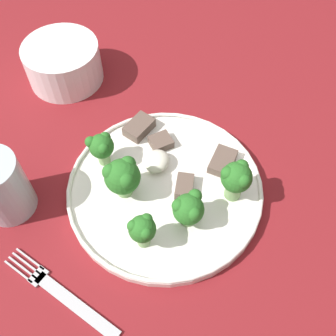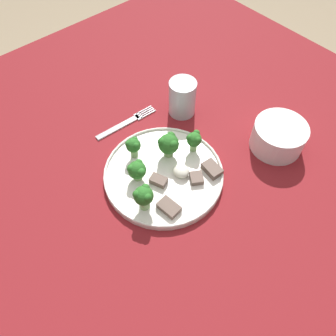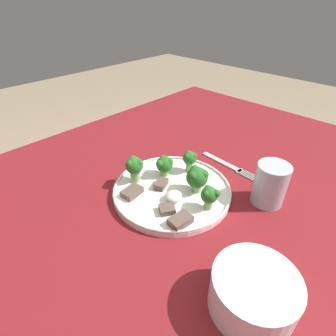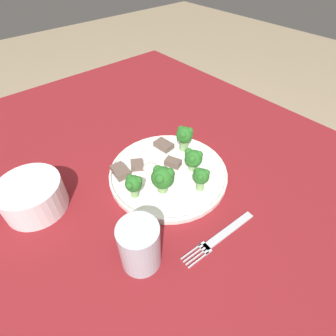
% 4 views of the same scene
% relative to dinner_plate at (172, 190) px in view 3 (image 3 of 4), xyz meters
% --- Properties ---
extents(table, '(1.33, 1.19, 0.76)m').
position_rel_dinner_plate_xyz_m(table, '(-0.01, 0.11, -0.09)').
color(table, maroon).
rests_on(table, ground_plane).
extents(dinner_plate, '(0.28, 0.28, 0.02)m').
position_rel_dinner_plate_xyz_m(dinner_plate, '(0.00, 0.00, 0.00)').
color(dinner_plate, white).
rests_on(dinner_plate, table).
extents(fork, '(0.03, 0.18, 0.00)m').
position_rel_dinner_plate_xyz_m(fork, '(-0.19, 0.03, -0.01)').
color(fork, '#B2B2B7').
rests_on(fork, table).
extents(cream_bowl, '(0.13, 0.13, 0.07)m').
position_rel_dinner_plate_xyz_m(cream_bowl, '(0.11, 0.27, 0.02)').
color(cream_bowl, white).
rests_on(cream_bowl, table).
extents(drinking_glass, '(0.07, 0.07, 0.10)m').
position_rel_dinner_plate_xyz_m(drinking_glass, '(-0.13, 0.17, 0.03)').
color(drinking_glass, '#B2C1CC').
rests_on(drinking_glass, table).
extents(broccoli_floret_near_rim_left, '(0.04, 0.04, 0.07)m').
position_rel_dinner_plate_xyz_m(broccoli_floret_near_rim_left, '(0.04, -0.09, 0.05)').
color(broccoli_floret_near_rim_left, '#7FA866').
rests_on(broccoli_floret_near_rim_left, dinner_plate).
extents(broccoli_floret_center_left, '(0.05, 0.05, 0.06)m').
position_rel_dinner_plate_xyz_m(broccoli_floret_center_left, '(-0.03, 0.05, 0.04)').
color(broccoli_floret_center_left, '#7FA866').
rests_on(broccoli_floret_center_left, dinner_plate).
extents(broccoli_floret_back_left, '(0.04, 0.04, 0.05)m').
position_rel_dinner_plate_xyz_m(broccoli_floret_back_left, '(-0.03, -0.05, 0.03)').
color(broccoli_floret_back_left, '#7FA866').
rests_on(broccoli_floret_back_left, dinner_plate).
extents(broccoli_floret_front_left, '(0.04, 0.03, 0.06)m').
position_rel_dinner_plate_xyz_m(broccoli_floret_front_left, '(-0.08, -0.02, 0.04)').
color(broccoli_floret_front_left, '#7FA866').
rests_on(broccoli_floret_front_left, dinner_plate).
extents(broccoli_floret_center_back, '(0.04, 0.04, 0.05)m').
position_rel_dinner_plate_xyz_m(broccoli_floret_center_back, '(-0.01, 0.10, 0.04)').
color(broccoli_floret_center_back, '#7FA866').
rests_on(broccoli_floret_center_back, dinner_plate).
extents(meat_slice_front_slice, '(0.04, 0.04, 0.02)m').
position_rel_dinner_plate_xyz_m(meat_slice_front_slice, '(0.01, -0.02, 0.01)').
color(meat_slice_front_slice, brown).
rests_on(meat_slice_front_slice, dinner_plate).
extents(meat_slice_middle_slice, '(0.05, 0.04, 0.01)m').
position_rel_dinner_plate_xyz_m(meat_slice_middle_slice, '(0.08, -0.05, 0.01)').
color(meat_slice_middle_slice, brown).
rests_on(meat_slice_middle_slice, dinner_plate).
extents(meat_slice_rear_slice, '(0.04, 0.04, 0.01)m').
position_rel_dinner_plate_xyz_m(meat_slice_rear_slice, '(0.06, 0.04, 0.01)').
color(meat_slice_rear_slice, brown).
rests_on(meat_slice_rear_slice, dinner_plate).
extents(meat_slice_edge_slice, '(0.05, 0.04, 0.02)m').
position_rel_dinner_plate_xyz_m(meat_slice_edge_slice, '(0.07, 0.09, 0.01)').
color(meat_slice_edge_slice, brown).
rests_on(meat_slice_edge_slice, dinner_plate).
extents(sauce_dollop, '(0.04, 0.04, 0.02)m').
position_rel_dinner_plate_xyz_m(sauce_dollop, '(0.03, 0.03, 0.01)').
color(sauce_dollop, silver).
rests_on(sauce_dollop, dinner_plate).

